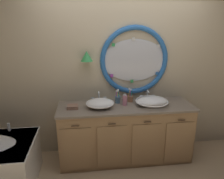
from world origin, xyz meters
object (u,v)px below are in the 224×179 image
Objects in this scene: sink_basin_right at (152,101)px; folded_hand_towel at (73,107)px; toothbrush_holder_right at (130,98)px; toothbrush_holder_left at (118,99)px; soap_dispenser at (125,100)px; sink_basin_left at (100,103)px.

folded_hand_towel is at bearing 179.35° from sink_basin_right.
sink_basin_right is 3.08× the size of folded_hand_towel.
sink_basin_right reaches higher than folded_hand_towel.
toothbrush_holder_right is 1.35× the size of folded_hand_towel.
sink_basin_right is at bearing -0.65° from folded_hand_towel.
sink_basin_right is 1.12m from folded_hand_towel.
toothbrush_holder_left reaches higher than toothbrush_holder_right.
soap_dispenser is at bearing 173.27° from sink_basin_right.
folded_hand_towel is at bearing -177.51° from soap_dispenser.
toothbrush_holder_right reaches higher than soap_dispenser.
toothbrush_holder_right reaches higher than folded_hand_towel.
toothbrush_holder_left is 1.20× the size of soap_dispenser.
soap_dispenser reaches higher than folded_hand_towel.
toothbrush_holder_right is at bearing 146.22° from sink_basin_right.
soap_dispenser reaches higher than sink_basin_right.
folded_hand_towel is (-0.65, -0.14, -0.04)m from toothbrush_holder_left.
toothbrush_holder_right is (0.46, 0.18, -0.01)m from sink_basin_left.
toothbrush_holder_right is 0.18m from soap_dispenser.
toothbrush_holder_left is at bearing -170.03° from toothbrush_holder_right.
folded_hand_towel is at bearing -168.45° from toothbrush_holder_right.
sink_basin_left is at bearing 180.00° from sink_basin_right.
sink_basin_right is 0.38m from soap_dispenser.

